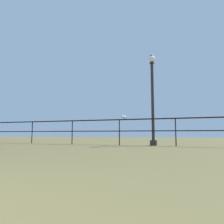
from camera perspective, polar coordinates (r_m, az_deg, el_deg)
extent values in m
cube|color=black|center=(8.82, 9.26, -1.91)|extent=(25.78, 0.05, 0.05)
cube|color=black|center=(8.80, 9.32, -5.12)|extent=(25.78, 0.04, 0.04)
cylinder|color=black|center=(11.45, -20.97, -5.26)|extent=(0.04, 0.04, 1.10)
cylinder|color=black|center=(10.07, -10.82, -5.50)|extent=(0.04, 0.04, 1.10)
cylinder|color=black|center=(9.10, 2.02, -5.56)|extent=(0.04, 0.04, 1.10)
cylinder|color=black|center=(8.66, 16.99, -5.29)|extent=(0.04, 0.04, 1.10)
cylinder|color=#292521|center=(8.92, 11.25, -8.27)|extent=(0.29, 0.29, 0.22)
cylinder|color=#292521|center=(9.02, 11.02, 2.89)|extent=(0.12, 0.12, 3.27)
cylinder|color=#292521|center=(9.42, 10.81, 12.96)|extent=(0.19, 0.19, 0.06)
sphere|color=white|center=(9.48, 10.79, 13.99)|extent=(0.30, 0.30, 0.30)
cone|color=#292521|center=(9.55, 10.77, 15.11)|extent=(0.15, 0.15, 0.10)
ellipsoid|color=white|center=(9.06, 3.30, -1.48)|extent=(0.29, 0.26, 0.14)
ellipsoid|color=gray|center=(9.06, 3.30, -1.35)|extent=(0.25, 0.21, 0.05)
sphere|color=white|center=(9.15, 2.80, -1.13)|extent=(0.11, 0.11, 0.11)
cone|color=gold|center=(9.20, 2.47, -1.16)|extent=(0.07, 0.06, 0.05)
cube|color=gray|center=(8.96, 3.92, -1.38)|extent=(0.11, 0.10, 0.02)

